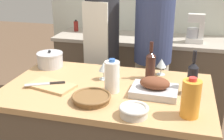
{
  "coord_description": "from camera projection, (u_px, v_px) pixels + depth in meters",
  "views": [
    {
      "loc": [
        0.47,
        -1.67,
        1.73
      ],
      "look_at": [
        0.0,
        0.13,
        1.01
      ],
      "focal_mm": 45.0,
      "sensor_mm": 36.0,
      "label": 1
    }
  ],
  "objects": [
    {
      "name": "juice_jug",
      "position": [
        191.0,
        99.0,
        1.51
      ],
      "size": [
        0.1,
        0.1,
        0.23
      ],
      "color": "orange",
      "rests_on": "kitchen_island"
    },
    {
      "name": "wicker_basket",
      "position": [
        91.0,
        98.0,
        1.7
      ],
      "size": [
        0.24,
        0.24,
        0.04
      ],
      "color": "brown",
      "rests_on": "kitchen_island"
    },
    {
      "name": "back_counter",
      "position": [
        140.0,
        74.0,
        3.41
      ],
      "size": [
        2.0,
        0.6,
        0.92
      ],
      "color": "brown",
      "rests_on": "ground_plane"
    },
    {
      "name": "stand_mixer",
      "position": [
        195.0,
        31.0,
        2.98
      ],
      "size": [
        0.18,
        0.14,
        0.31
      ],
      "color": "silver",
      "rests_on": "back_counter"
    },
    {
      "name": "person_cook_aproned",
      "position": [
        103.0,
        48.0,
        2.7
      ],
      "size": [
        0.32,
        0.33,
        1.72
      ],
      "rotation": [
        0.0,
        0.0,
        -0.16
      ],
      "color": "beige",
      "rests_on": "ground_plane"
    },
    {
      "name": "stock_pot",
      "position": [
        50.0,
        60.0,
        2.27
      ],
      "size": [
        0.21,
        0.21,
        0.14
      ],
      "color": "#B7B7BC",
      "rests_on": "kitchen_island"
    },
    {
      "name": "wine_glass_left",
      "position": [
        162.0,
        63.0,
        2.09
      ],
      "size": [
        0.07,
        0.07,
        0.13
      ],
      "color": "silver",
      "rests_on": "kitchen_island"
    },
    {
      "name": "roasting_pan",
      "position": [
        154.0,
        88.0,
        1.79
      ],
      "size": [
        0.3,
        0.23,
        0.12
      ],
      "color": "#BCBCC1",
      "rests_on": "kitchen_island"
    },
    {
      "name": "person_cook_guest",
      "position": [
        153.0,
        47.0,
        2.58
      ],
      "size": [
        0.35,
        0.35,
        1.8
      ],
      "rotation": [
        0.0,
        0.0,
        -0.15
      ],
      "color": "beige",
      "rests_on": "ground_plane"
    },
    {
      "name": "wine_bottle_dark",
      "position": [
        192.0,
        77.0,
        1.78
      ],
      "size": [
        0.06,
        0.06,
        0.29
      ],
      "color": "black",
      "rests_on": "kitchen_island"
    },
    {
      "name": "condiment_bottle_tall",
      "position": [
        164.0,
        33.0,
        3.15
      ],
      "size": [
        0.06,
        0.06,
        0.14
      ],
      "color": "#332D28",
      "rests_on": "back_counter"
    },
    {
      "name": "milk_jug",
      "position": [
        112.0,
        77.0,
        1.81
      ],
      "size": [
        0.1,
        0.1,
        0.22
      ],
      "color": "white",
      "rests_on": "kitchen_island"
    },
    {
      "name": "knife_chef",
      "position": [
        46.0,
        84.0,
        1.91
      ],
      "size": [
        0.26,
        0.14,
        0.01
      ],
      "color": "#B7B7BC",
      "rests_on": "cutting_board"
    },
    {
      "name": "condiment_bottle_short",
      "position": [
        76.0,
        26.0,
        3.51
      ],
      "size": [
        0.05,
        0.05,
        0.14
      ],
      "color": "maroon",
      "rests_on": "back_counter"
    },
    {
      "name": "cutting_board",
      "position": [
        51.0,
        86.0,
        1.91
      ],
      "size": [
        0.35,
        0.25,
        0.02
      ],
      "color": "tan",
      "rests_on": "kitchen_island"
    },
    {
      "name": "back_wall",
      "position": [
        147.0,
        2.0,
        3.44
      ],
      "size": [
        2.5,
        0.1,
        2.55
      ],
      "color": "silver",
      "rests_on": "ground_plane"
    },
    {
      "name": "wine_bottle_green",
      "position": [
        151.0,
        64.0,
        2.02
      ],
      "size": [
        0.07,
        0.07,
        0.28
      ],
      "color": "#381E19",
      "rests_on": "kitchen_island"
    },
    {
      "name": "wine_glass_right",
      "position": [
        104.0,
        67.0,
        2.0
      ],
      "size": [
        0.07,
        0.07,
        0.13
      ],
      "color": "silver",
      "rests_on": "kitchen_island"
    },
    {
      "name": "mixing_bowl",
      "position": [
        134.0,
        111.0,
        1.54
      ],
      "size": [
        0.17,
        0.17,
        0.06
      ],
      "color": "beige",
      "rests_on": "kitchen_island"
    }
  ]
}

